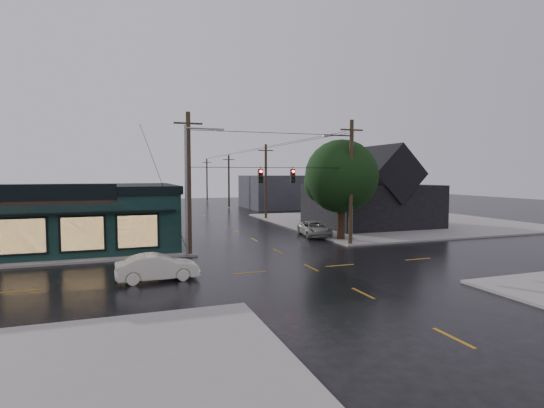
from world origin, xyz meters
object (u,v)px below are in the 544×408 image
object	(u,v)px
corner_tree	(341,177)
sedan_cream	(158,267)
utility_pole_nw	(190,256)
suv_silver	(315,229)
utility_pole_ne	(350,245)

from	to	relation	value
corner_tree	sedan_cream	world-z (taller)	corner_tree
utility_pole_nw	suv_silver	xyz separation A→B (m)	(12.50, 5.69, 0.69)
utility_pole_nw	suv_silver	size ratio (longest dim) A/B	2.04
suv_silver	utility_pole_nw	bearing A→B (deg)	-147.14
sedan_cream	utility_pole_nw	bearing A→B (deg)	-25.05
utility_pole_nw	suv_silver	world-z (taller)	utility_pole_nw
utility_pole_ne	suv_silver	distance (m)	5.75
corner_tree	sedan_cream	size ratio (longest dim) A/B	1.97
utility_pole_nw	suv_silver	bearing A→B (deg)	24.46
corner_tree	utility_pole_ne	bearing A→B (deg)	-101.95
utility_pole_nw	utility_pole_ne	distance (m)	13.00
utility_pole_nw	utility_pole_ne	xyz separation A→B (m)	(13.00, 0.00, 0.00)
utility_pole_nw	utility_pole_ne	size ratio (longest dim) A/B	1.00
sedan_cream	suv_silver	world-z (taller)	sedan_cream
corner_tree	utility_pole_nw	xyz separation A→B (m)	(-13.55, -2.61, -5.60)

